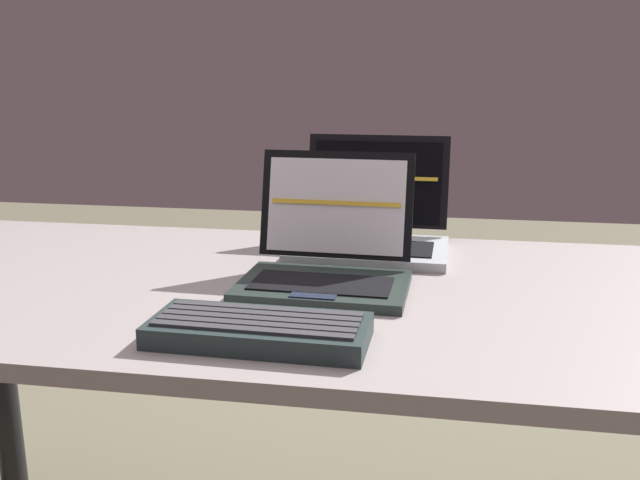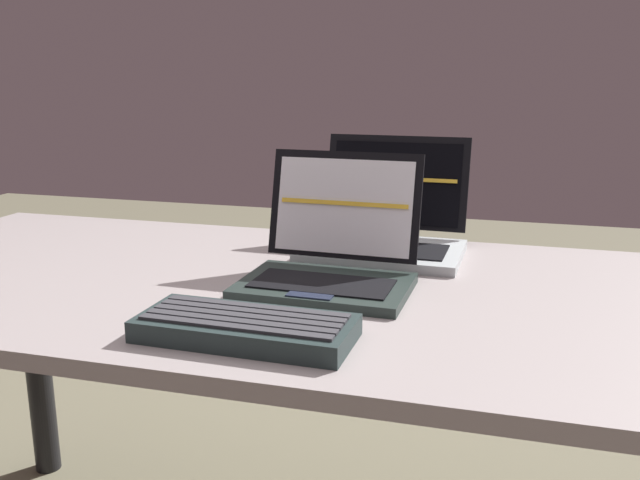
# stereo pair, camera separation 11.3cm
# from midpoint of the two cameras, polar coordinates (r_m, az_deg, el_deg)

# --- Properties ---
(desk) EXTENTS (1.79, 0.79, 0.71)m
(desk) POSITION_cam_midpoint_polar(r_m,az_deg,el_deg) (1.25, -5.08, -8.03)
(desk) COLOR gray
(desk) RESTS_ON ground
(laptop_front) EXTENTS (0.29, 0.26, 0.22)m
(laptop_front) POSITION_cam_midpoint_polar(r_m,az_deg,el_deg) (1.20, -2.07, -1.65)
(laptop_front) COLOR #242F2C
(laptop_front) RESTS_ON desk
(laptop_rear) EXTENTS (0.33, 0.28, 0.23)m
(laptop_rear) POSITION_cam_midpoint_polar(r_m,az_deg,el_deg) (1.43, 2.04, 0.93)
(laptop_rear) COLOR #B1BABC
(laptop_rear) RESTS_ON desk
(external_keyboard) EXTENTS (0.31, 0.14, 0.04)m
(external_keyboard) POSITION_cam_midpoint_polar(r_m,az_deg,el_deg) (0.97, -8.42, -7.47)
(external_keyboard) COLOR #243232
(external_keyboard) RESTS_ON desk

